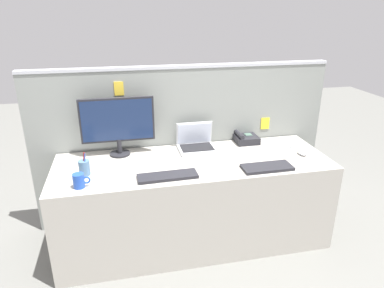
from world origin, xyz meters
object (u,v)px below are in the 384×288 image
laptop (196,143)px  desk_phone (246,139)px  keyboard_main (168,176)px  keyboard_spare (267,167)px  pen_cup (84,168)px  coffee_mug (79,181)px  desktop_monitor (118,122)px  computer_mouse_right_hand (302,153)px  cell_phone_silver_slab (289,144)px

laptop → desk_phone: laptop is taller
keyboard_main → keyboard_spare: (0.73, -0.01, 0.00)m
pen_cup → coffee_mug: 0.18m
desktop_monitor → pen_cup: size_ratio=3.30×
keyboard_spare → pen_cup: pen_cup is taller
computer_mouse_right_hand → pen_cup: size_ratio=0.58×
desk_phone → coffee_mug: (-1.34, -0.54, 0.01)m
keyboard_spare → coffee_mug: (-1.31, -0.01, 0.04)m
desktop_monitor → computer_mouse_right_hand: desktop_monitor is taller
desk_phone → keyboard_spare: size_ratio=0.52×
laptop → cell_phone_silver_slab: size_ratio=1.96×
cell_phone_silver_slab → laptop: bearing=-147.2°
keyboard_main → keyboard_spare: 0.73m
pen_cup → coffee_mug: (-0.02, -0.18, -0.01)m
desktop_monitor → computer_mouse_right_hand: 1.47m
desk_phone → computer_mouse_right_hand: 0.49m
keyboard_spare → pen_cup: 1.30m
keyboard_spare → cell_phone_silver_slab: size_ratio=2.37×
desktop_monitor → coffee_mug: size_ratio=5.06×
pen_cup → desk_phone: bearing=15.2°
laptop → keyboard_main: laptop is taller
computer_mouse_right_hand → pen_cup: pen_cup is taller
laptop → keyboard_spare: (0.42, -0.49, -0.04)m
coffee_mug → keyboard_main: bearing=1.7°
desk_phone → desktop_monitor: bearing=-178.0°
desk_phone → keyboard_spare: 0.54m
desk_phone → pen_cup: 1.37m
laptop → keyboard_spare: bearing=-49.4°
laptop → coffee_mug: 1.02m
desktop_monitor → coffee_mug: (-0.27, -0.50, -0.22)m
cell_phone_silver_slab → coffee_mug: coffee_mug is taller
computer_mouse_right_hand → pen_cup: 1.67m
desktop_monitor → computer_mouse_right_hand: (1.42, -0.32, -0.25)m
desk_phone → computer_mouse_right_hand: desk_phone is taller
cell_phone_silver_slab → coffee_mug: (-1.69, -0.41, 0.04)m
desktop_monitor → cell_phone_silver_slab: 1.45m
computer_mouse_right_hand → pen_cup: (-1.66, -0.01, 0.04)m
desktop_monitor → laptop: bearing=-0.8°
desktop_monitor → coffee_mug: desktop_monitor is taller
laptop → cell_phone_silver_slab: 0.81m
desk_phone → pen_cup: (-1.32, -0.36, 0.02)m
laptop → desktop_monitor: bearing=179.2°
desk_phone → keyboard_main: (-0.76, -0.52, -0.02)m
laptop → computer_mouse_right_hand: bearing=-21.1°
desk_phone → computer_mouse_right_hand: (0.35, -0.35, -0.02)m
laptop → keyboard_main: size_ratio=0.73×
desktop_monitor → pen_cup: 0.46m
laptop → coffee_mug: laptop is taller
laptop → computer_mouse_right_hand: 0.85m
keyboard_main → cell_phone_silver_slab: 1.18m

